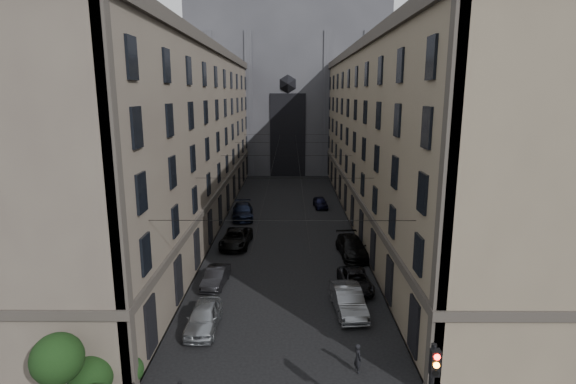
{
  "coord_description": "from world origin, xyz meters",
  "views": [
    {
      "loc": [
        0.42,
        -12.57,
        14.0
      ],
      "look_at": [
        0.29,
        12.39,
        8.5
      ],
      "focal_mm": 28.0,
      "sensor_mm": 36.0,
      "label": 1
    }
  ],
  "objects_px": {
    "gothic_tower": "(288,73)",
    "car_right_midnear": "(355,280)",
    "car_left_near": "(204,317)",
    "car_left_midnear": "(216,277)",
    "car_right_far": "(320,202)",
    "pedestrian": "(358,358)",
    "car_left_midfar": "(236,238)",
    "car_right_midfar": "(352,247)",
    "car_right_near": "(348,300)",
    "car_left_far": "(243,211)"
  },
  "relations": [
    {
      "from": "car_left_near",
      "to": "car_right_midfar",
      "type": "height_order",
      "value": "car_right_midfar"
    },
    {
      "from": "gothic_tower",
      "to": "pedestrian",
      "type": "distance_m",
      "value": 69.2
    },
    {
      "from": "car_right_near",
      "to": "car_right_midnear",
      "type": "xyz_separation_m",
      "value": [
        0.99,
        3.6,
        -0.19
      ]
    },
    {
      "from": "car_right_midnear",
      "to": "car_right_midfar",
      "type": "height_order",
      "value": "car_right_midfar"
    },
    {
      "from": "car_right_near",
      "to": "car_left_far",
      "type": "bearing_deg",
      "value": 107.59
    },
    {
      "from": "car_left_midnear",
      "to": "car_right_near",
      "type": "relative_size",
      "value": 0.81
    },
    {
      "from": "car_left_midfar",
      "to": "car_right_far",
      "type": "bearing_deg",
      "value": 62.33
    },
    {
      "from": "car_right_midfar",
      "to": "car_left_midnear",
      "type": "bearing_deg",
      "value": -154.72
    },
    {
      "from": "gothic_tower",
      "to": "car_right_far",
      "type": "xyz_separation_m",
      "value": [
        4.2,
        -33.02,
        -17.14
      ]
    },
    {
      "from": "car_left_far",
      "to": "pedestrian",
      "type": "distance_m",
      "value": 30.31
    },
    {
      "from": "car_right_near",
      "to": "car_right_midnear",
      "type": "relative_size",
      "value": 1.09
    },
    {
      "from": "car_left_near",
      "to": "car_right_midnear",
      "type": "height_order",
      "value": "car_left_near"
    },
    {
      "from": "gothic_tower",
      "to": "car_right_midnear",
      "type": "height_order",
      "value": "gothic_tower"
    },
    {
      "from": "car_right_midfar",
      "to": "car_right_far",
      "type": "height_order",
      "value": "car_right_midfar"
    },
    {
      "from": "car_left_near",
      "to": "car_left_midnear",
      "type": "height_order",
      "value": "car_left_near"
    },
    {
      "from": "car_left_near",
      "to": "car_left_midnear",
      "type": "relative_size",
      "value": 1.12
    },
    {
      "from": "car_left_near",
      "to": "car_left_far",
      "type": "distance_m",
      "value": 24.73
    },
    {
      "from": "car_left_midnear",
      "to": "car_right_midnear",
      "type": "relative_size",
      "value": 0.89
    },
    {
      "from": "car_left_midnear",
      "to": "car_left_midfar",
      "type": "relative_size",
      "value": 0.74
    },
    {
      "from": "car_right_near",
      "to": "car_right_far",
      "type": "relative_size",
      "value": 1.3
    },
    {
      "from": "car_left_midfar",
      "to": "car_right_midfar",
      "type": "height_order",
      "value": "car_right_midfar"
    },
    {
      "from": "car_left_midfar",
      "to": "car_right_midfar",
      "type": "distance_m",
      "value": 10.82
    },
    {
      "from": "pedestrian",
      "to": "car_right_far",
      "type": "bearing_deg",
      "value": -18.96
    },
    {
      "from": "car_left_near",
      "to": "car_right_far",
      "type": "bearing_deg",
      "value": 73.65
    },
    {
      "from": "car_left_midfar",
      "to": "pedestrian",
      "type": "distance_m",
      "value": 21.23
    },
    {
      "from": "gothic_tower",
      "to": "car_left_far",
      "type": "relative_size",
      "value": 10.24
    },
    {
      "from": "car_right_midnear",
      "to": "gothic_tower",
      "type": "bearing_deg",
      "value": 91.76
    },
    {
      "from": "car_left_midnear",
      "to": "car_right_far",
      "type": "distance_m",
      "value": 25.17
    },
    {
      "from": "gothic_tower",
      "to": "pedestrian",
      "type": "xyz_separation_m",
      "value": [
        3.89,
        -66.96,
        -17.02
      ]
    },
    {
      "from": "gothic_tower",
      "to": "car_left_midnear",
      "type": "bearing_deg",
      "value": -95.17
    },
    {
      "from": "car_right_far",
      "to": "car_right_near",
      "type": "bearing_deg",
      "value": -95.11
    },
    {
      "from": "gothic_tower",
      "to": "car_right_midfar",
      "type": "relative_size",
      "value": 10.43
    },
    {
      "from": "car_left_near",
      "to": "car_right_far",
      "type": "xyz_separation_m",
      "value": [
        9.01,
        29.68,
        -0.12
      ]
    },
    {
      "from": "car_left_midfar",
      "to": "car_left_far",
      "type": "distance_m",
      "value": 9.55
    },
    {
      "from": "car_right_midnear",
      "to": "car_right_far",
      "type": "distance_m",
      "value": 23.89
    },
    {
      "from": "car_left_far",
      "to": "car_right_midfar",
      "type": "height_order",
      "value": "car_left_far"
    },
    {
      "from": "car_left_midnear",
      "to": "car_right_far",
      "type": "height_order",
      "value": "car_left_midnear"
    },
    {
      "from": "car_left_near",
      "to": "car_right_midfar",
      "type": "relative_size",
      "value": 0.82
    },
    {
      "from": "car_right_near",
      "to": "car_right_midfar",
      "type": "distance_m",
      "value": 10.53
    },
    {
      "from": "gothic_tower",
      "to": "car_right_near",
      "type": "distance_m",
      "value": 62.96
    },
    {
      "from": "car_right_near",
      "to": "car_right_far",
      "type": "height_order",
      "value": "car_right_near"
    },
    {
      "from": "car_left_midnear",
      "to": "car_right_midfar",
      "type": "bearing_deg",
      "value": 34.74
    },
    {
      "from": "car_left_far",
      "to": "car_right_midfar",
      "type": "distance_m",
      "value": 16.28
    },
    {
      "from": "car_right_midnear",
      "to": "car_left_midfar",
      "type": "bearing_deg",
      "value": 132.92
    },
    {
      "from": "car_right_near",
      "to": "car_left_midnear",
      "type": "bearing_deg",
      "value": 151.7
    },
    {
      "from": "car_right_far",
      "to": "car_left_midfar",
      "type": "bearing_deg",
      "value": -126.49
    },
    {
      "from": "car_right_far",
      "to": "car_left_near",
      "type": "bearing_deg",
      "value": -111.99
    },
    {
      "from": "car_left_far",
      "to": "pedestrian",
      "type": "relative_size",
      "value": 3.63
    },
    {
      "from": "car_left_midfar",
      "to": "car_left_midnear",
      "type": "bearing_deg",
      "value": -89.3
    },
    {
      "from": "car_right_midnear",
      "to": "car_right_far",
      "type": "xyz_separation_m",
      "value": [
        -0.99,
        23.87,
        0.02
      ]
    }
  ]
}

